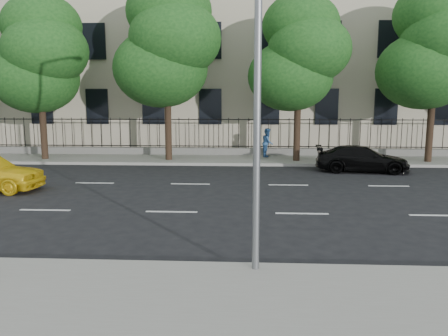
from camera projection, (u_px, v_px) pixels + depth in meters
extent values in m
plane|color=black|center=(154.00, 237.00, 11.01)|extent=(120.00, 120.00, 0.00)
cube|color=gray|center=(102.00, 310.00, 7.05)|extent=(60.00, 4.00, 0.15)
cube|color=gray|center=(206.00, 159.00, 24.80)|extent=(60.00, 4.00, 0.15)
cube|color=#C3B49B|center=(217.00, 24.00, 32.30)|extent=(34.00, 12.00, 18.00)
cube|color=slate|center=(209.00, 151.00, 26.44)|extent=(30.00, 0.50, 0.40)
cube|color=black|center=(209.00, 146.00, 26.39)|extent=(28.80, 0.05, 0.05)
cube|color=black|center=(209.00, 120.00, 26.14)|extent=(28.80, 0.05, 0.05)
cylinder|color=slate|center=(258.00, 60.00, 7.96)|extent=(0.14, 0.14, 8.00)
cylinder|color=#382619|center=(44.00, 132.00, 24.25)|extent=(0.36, 0.36, 2.97)
ellipsoid|color=#174416|center=(36.00, 78.00, 24.10)|extent=(4.75, 4.75, 3.90)
ellipsoid|color=#174416|center=(46.00, 51.00, 23.35)|extent=(4.50, 4.50, 3.70)
ellipsoid|color=#174416|center=(42.00, 26.00, 23.75)|extent=(4.25, 4.25, 3.50)
cylinder|color=#382619|center=(168.00, 130.00, 23.85)|extent=(0.36, 0.36, 3.32)
ellipsoid|color=#174416|center=(161.00, 69.00, 23.66)|extent=(5.13, 5.13, 4.21)
ellipsoid|color=#174416|center=(175.00, 39.00, 22.89)|extent=(4.86, 4.86, 4.00)
ellipsoid|color=#174416|center=(169.00, 12.00, 23.27)|extent=(4.59, 4.59, 3.78)
cylinder|color=#382619|center=(297.00, 132.00, 23.50)|extent=(0.36, 0.36, 3.08)
ellipsoid|color=#174416|center=(290.00, 76.00, 23.36)|extent=(4.56, 4.56, 3.74)
ellipsoid|color=#174416|center=(309.00, 50.00, 22.61)|extent=(4.32, 4.32, 3.55)
ellipsoid|color=#174416|center=(301.00, 25.00, 23.02)|extent=(4.08, 4.08, 3.36)
cylinder|color=#382619|center=(430.00, 131.00, 23.12)|extent=(0.36, 0.36, 3.22)
ellipsoid|color=#174416|center=(424.00, 71.00, 22.95)|extent=(4.94, 4.94, 4.06)
ellipsoid|color=#174416|center=(448.00, 41.00, 22.19)|extent=(4.68, 4.68, 3.85)
ellipsoid|color=#174416|center=(437.00, 14.00, 22.58)|extent=(4.42, 4.42, 3.64)
imported|color=black|center=(362.00, 159.00, 20.85)|extent=(4.51, 2.25, 1.26)
imported|color=#2E5890|center=(268.00, 143.00, 25.13)|extent=(0.74, 0.89, 1.66)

